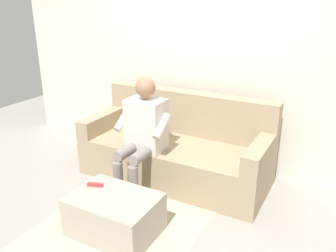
% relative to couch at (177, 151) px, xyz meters
% --- Properties ---
extents(ground_plane, '(8.00, 8.00, 0.00)m').
position_rel_couch_xyz_m(ground_plane, '(0.00, 0.74, -0.31)').
color(ground_plane, gray).
extents(back_wall, '(5.18, 0.06, 2.43)m').
position_rel_couch_xyz_m(back_wall, '(0.00, -0.54, 0.90)').
color(back_wall, beige).
rests_on(back_wall, ground).
extents(couch, '(2.04, 0.86, 0.92)m').
position_rel_couch_xyz_m(couch, '(0.00, 0.00, 0.00)').
color(couch, '#9E896B').
rests_on(couch, ground).
extents(coffee_table, '(0.73, 0.53, 0.35)m').
position_rel_couch_xyz_m(coffee_table, '(0.00, 1.17, -0.13)').
color(coffee_table, '#A89E8E').
rests_on(coffee_table, ground).
extents(person_solo_seated, '(0.53, 0.58, 1.19)m').
position_rel_couch_xyz_m(person_solo_seated, '(0.18, 0.41, 0.35)').
color(person_solo_seated, beige).
rests_on(person_solo_seated, ground).
extents(remote_red, '(0.15, 0.08, 0.03)m').
position_rel_couch_xyz_m(remote_red, '(0.25, 1.10, 0.05)').
color(remote_red, '#B73333').
rests_on(remote_red, coffee_table).
extents(floor_rug, '(1.34, 1.77, 0.01)m').
position_rel_couch_xyz_m(floor_rug, '(0.00, 1.04, -0.31)').
color(floor_rug, '#B7AD93').
rests_on(floor_rug, ground).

